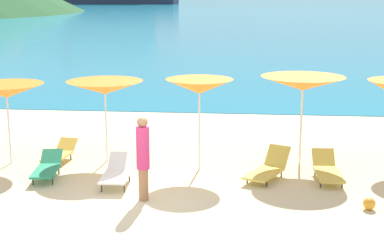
{
  "coord_description": "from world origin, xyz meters",
  "views": [
    {
      "loc": [
        2.33,
        -11.86,
        4.51
      ],
      "look_at": [
        0.86,
        3.14,
        1.2
      ],
      "focal_mm": 54.83,
      "sensor_mm": 36.0,
      "label": 1
    }
  ],
  "objects_px": {
    "lounge_chair_2": "(47,167)",
    "lounge_chair_9": "(117,172)",
    "beachgoer_1": "(143,155)",
    "beach_ball": "(369,204)",
    "umbrella_5": "(199,87)",
    "umbrella_4": "(105,88)",
    "lounge_chair_10": "(60,153)",
    "lounge_chair_1": "(268,168)",
    "lounge_chair_6": "(327,170)",
    "umbrella_3": "(6,91)",
    "umbrella_6": "(303,84)"
  },
  "relations": [
    {
      "from": "lounge_chair_1",
      "to": "lounge_chair_9",
      "type": "xyz_separation_m",
      "value": [
        -3.6,
        -0.81,
        0.05
      ]
    },
    {
      "from": "umbrella_6",
      "to": "lounge_chair_1",
      "type": "height_order",
      "value": "umbrella_6"
    },
    {
      "from": "umbrella_5",
      "to": "umbrella_6",
      "type": "bearing_deg",
      "value": 13.66
    },
    {
      "from": "umbrella_6",
      "to": "lounge_chair_10",
      "type": "bearing_deg",
      "value": -177.54
    },
    {
      "from": "umbrella_3",
      "to": "beachgoer_1",
      "type": "bearing_deg",
      "value": -31.09
    },
    {
      "from": "umbrella_4",
      "to": "umbrella_5",
      "type": "height_order",
      "value": "umbrella_5"
    },
    {
      "from": "lounge_chair_6",
      "to": "lounge_chair_9",
      "type": "xyz_separation_m",
      "value": [
        -5.04,
        -0.86,
        0.07
      ]
    },
    {
      "from": "lounge_chair_10",
      "to": "lounge_chair_6",
      "type": "bearing_deg",
      "value": -1.74
    },
    {
      "from": "lounge_chair_9",
      "to": "lounge_chair_10",
      "type": "xyz_separation_m",
      "value": [
        -1.97,
        1.73,
        -0.07
      ]
    },
    {
      "from": "lounge_chair_2",
      "to": "beach_ball",
      "type": "xyz_separation_m",
      "value": [
        7.51,
        -1.48,
        -0.13
      ]
    },
    {
      "from": "umbrella_3",
      "to": "umbrella_5",
      "type": "relative_size",
      "value": 0.91
    },
    {
      "from": "umbrella_4",
      "to": "umbrella_5",
      "type": "relative_size",
      "value": 0.93
    },
    {
      "from": "lounge_chair_10",
      "to": "lounge_chair_2",
      "type": "bearing_deg",
      "value": -79.1
    },
    {
      "from": "umbrella_3",
      "to": "umbrella_4",
      "type": "xyz_separation_m",
      "value": [
        2.52,
        0.45,
        0.05
      ]
    },
    {
      "from": "umbrella_6",
      "to": "lounge_chair_10",
      "type": "distance_m",
      "value": 6.74
    },
    {
      "from": "umbrella_5",
      "to": "lounge_chair_6",
      "type": "bearing_deg",
      "value": -9.15
    },
    {
      "from": "lounge_chair_9",
      "to": "beach_ball",
      "type": "height_order",
      "value": "lounge_chair_9"
    },
    {
      "from": "umbrella_4",
      "to": "lounge_chair_2",
      "type": "xyz_separation_m",
      "value": [
        -1.13,
        -1.53,
        -1.76
      ]
    },
    {
      "from": "lounge_chair_2",
      "to": "lounge_chair_9",
      "type": "height_order",
      "value": "lounge_chair_9"
    },
    {
      "from": "umbrella_3",
      "to": "beach_ball",
      "type": "relative_size",
      "value": 8.13
    },
    {
      "from": "umbrella_6",
      "to": "beach_ball",
      "type": "bearing_deg",
      "value": -69.08
    },
    {
      "from": "umbrella_5",
      "to": "lounge_chair_6",
      "type": "relative_size",
      "value": 1.4
    },
    {
      "from": "umbrella_4",
      "to": "beachgoer_1",
      "type": "height_order",
      "value": "umbrella_4"
    },
    {
      "from": "umbrella_5",
      "to": "lounge_chair_9",
      "type": "relative_size",
      "value": 1.51
    },
    {
      "from": "umbrella_3",
      "to": "lounge_chair_9",
      "type": "bearing_deg",
      "value": -23.86
    },
    {
      "from": "umbrella_3",
      "to": "lounge_chair_6",
      "type": "height_order",
      "value": "umbrella_3"
    },
    {
      "from": "lounge_chair_2",
      "to": "beachgoer_1",
      "type": "distance_m",
      "value": 3.08
    },
    {
      "from": "beachgoer_1",
      "to": "umbrella_4",
      "type": "bearing_deg",
      "value": 134.82
    },
    {
      "from": "beach_ball",
      "to": "umbrella_6",
      "type": "bearing_deg",
      "value": 110.92
    },
    {
      "from": "lounge_chair_9",
      "to": "beachgoer_1",
      "type": "distance_m",
      "value": 1.49
    },
    {
      "from": "lounge_chair_6",
      "to": "beachgoer_1",
      "type": "height_order",
      "value": "beachgoer_1"
    },
    {
      "from": "lounge_chair_10",
      "to": "beachgoer_1",
      "type": "xyz_separation_m",
      "value": [
        2.79,
        -2.75,
        0.79
      ]
    },
    {
      "from": "umbrella_3",
      "to": "beach_ball",
      "type": "height_order",
      "value": "umbrella_3"
    },
    {
      "from": "lounge_chair_1",
      "to": "lounge_chair_6",
      "type": "bearing_deg",
      "value": 27.74
    },
    {
      "from": "umbrella_3",
      "to": "lounge_chair_1",
      "type": "distance_m",
      "value": 7.07
    },
    {
      "from": "lounge_chair_6",
      "to": "lounge_chair_10",
      "type": "bearing_deg",
      "value": 170.37
    },
    {
      "from": "umbrella_5",
      "to": "lounge_chair_10",
      "type": "height_order",
      "value": "umbrella_5"
    },
    {
      "from": "lounge_chair_9",
      "to": "beach_ball",
      "type": "relative_size",
      "value": 5.92
    },
    {
      "from": "lounge_chair_9",
      "to": "lounge_chair_2",
      "type": "bearing_deg",
      "value": 166.94
    },
    {
      "from": "umbrella_5",
      "to": "lounge_chair_2",
      "type": "xyz_separation_m",
      "value": [
        -3.69,
        -1.03,
        -1.91
      ]
    },
    {
      "from": "umbrella_5",
      "to": "beachgoer_1",
      "type": "distance_m",
      "value": 2.84
    },
    {
      "from": "umbrella_4",
      "to": "lounge_chair_1",
      "type": "relative_size",
      "value": 1.29
    },
    {
      "from": "lounge_chair_1",
      "to": "beachgoer_1",
      "type": "bearing_deg",
      "value": -120.83
    },
    {
      "from": "beach_ball",
      "to": "beachgoer_1",
      "type": "bearing_deg",
      "value": 178.58
    },
    {
      "from": "beachgoer_1",
      "to": "lounge_chair_2",
      "type": "bearing_deg",
      "value": 169.93
    },
    {
      "from": "umbrella_5",
      "to": "lounge_chair_2",
      "type": "height_order",
      "value": "umbrella_5"
    },
    {
      "from": "lounge_chair_2",
      "to": "lounge_chair_9",
      "type": "distance_m",
      "value": 1.87
    },
    {
      "from": "umbrella_5",
      "to": "lounge_chair_2",
      "type": "bearing_deg",
      "value": -164.39
    },
    {
      "from": "lounge_chair_1",
      "to": "umbrella_6",
      "type": "bearing_deg",
      "value": 80.06
    },
    {
      "from": "lounge_chair_2",
      "to": "umbrella_5",
      "type": "bearing_deg",
      "value": 8.12
    }
  ]
}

